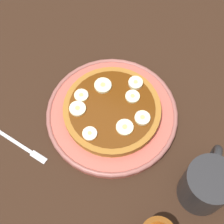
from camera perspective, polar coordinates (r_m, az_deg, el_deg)
The scene contains 13 objects.
ground_plane at distance 72.15cm, azimuth -0.00°, elevation -1.20°, with size 140.00×140.00×3.00cm, color black.
plate at distance 69.95cm, azimuth -0.00°, elevation -0.33°, with size 27.16×27.16×1.77cm.
pancake_stack at distance 68.48cm, azimuth 0.09°, elevation 0.39°, with size 19.73×19.73×2.37cm.
banana_slice_0 at distance 66.14cm, azimuth 5.03°, elevation -1.28°, with size 3.07×3.07×0.90cm.
banana_slice_1 at distance 67.34cm, azimuth -5.81°, elevation 0.54°, with size 3.31×3.31×0.80cm.
banana_slice_2 at distance 68.72cm, azimuth -5.19°, elevation 2.74°, with size 2.87×2.87×0.77cm.
banana_slice_3 at distance 69.62cm, azimuth -1.54°, elevation 4.46°, with size 3.53×3.53×0.86cm.
banana_slice_4 at distance 65.32cm, azimuth 2.15°, elevation -2.61°, with size 3.38×3.38×0.74cm.
banana_slice_5 at distance 69.99cm, azimuth 3.98°, elevation 4.88°, with size 2.97×2.97×1.02cm.
banana_slice_6 at distance 68.49cm, azimuth 3.47°, elevation 2.60°, with size 2.92×2.92×0.73cm.
banana_slice_7 at distance 64.90cm, azimuth -3.77°, elevation -3.67°, with size 2.84×2.84×0.70cm.
coffee_mug at distance 62.76cm, azimuth 15.66°, elevation -11.53°, with size 12.34×8.61×9.78cm.
fork at distance 70.04cm, azimuth -14.75°, elevation -5.72°, with size 3.15×12.98×0.50cm.
Camera 1 is at (-28.84, -12.10, 63.52)cm, focal length 54.29 mm.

